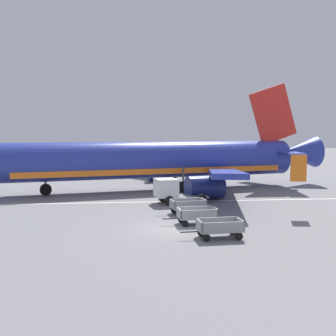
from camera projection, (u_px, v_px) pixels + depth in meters
name	position (u px, v px, depth m)	size (l,w,h in m)	color
ground_plane	(170.00, 229.00, 25.12)	(220.00, 220.00, 0.00)	slate
apron_stripe	(159.00, 202.00, 34.52)	(120.00, 0.36, 0.01)	silver
airplane	(163.00, 161.00, 41.11)	(37.45, 30.27, 11.34)	#28389E
baggage_cart_nearest	(220.00, 228.00, 22.83)	(3.59, 1.57, 1.07)	gray
baggage_cart_second_in_row	(197.00, 215.00, 26.24)	(3.59, 1.58, 1.07)	gray
baggage_cart_third_in_row	(188.00, 206.00, 29.53)	(3.62, 1.80, 1.07)	gray
service_truck_beside_carts	(172.00, 190.00, 33.74)	(4.67, 2.77, 2.10)	slate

